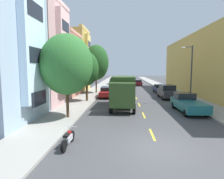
# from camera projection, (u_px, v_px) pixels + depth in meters

# --- Properties ---
(ground_plane) EXTENTS (160.00, 160.00, 0.00)m
(ground_plane) POSITION_uv_depth(u_px,v_px,m) (132.00, 89.00, 39.69)
(ground_plane) COLOR #424244
(sidewalk_left) EXTENTS (3.20, 120.00, 0.14)m
(sidewalk_left) POSITION_uv_depth(u_px,v_px,m) (97.00, 89.00, 38.13)
(sidewalk_left) COLOR #99968E
(sidewalk_left) RESTS_ON ground_plane
(sidewalk_right) EXTENTS (3.20, 120.00, 0.14)m
(sidewalk_right) POSITION_uv_depth(u_px,v_px,m) (169.00, 90.00, 37.27)
(sidewalk_right) COLOR #99968E
(sidewalk_right) RESTS_ON ground_plane
(lane_centerline_dashes) EXTENTS (0.14, 47.20, 0.01)m
(lane_centerline_dashes) POSITION_uv_depth(u_px,v_px,m) (133.00, 92.00, 34.23)
(lane_centerline_dashes) COLOR yellow
(lane_centerline_dashes) RESTS_ON ground_plane
(townhouse_second_rose) EXTENTS (12.06, 6.96, 11.59)m
(townhouse_second_rose) POSITION_uv_depth(u_px,v_px,m) (13.00, 56.00, 21.28)
(townhouse_second_rose) COLOR #CC9E9E
(townhouse_second_rose) RESTS_ON ground_plane
(townhouse_third_terracotta) EXTENTS (11.66, 6.96, 9.51)m
(townhouse_third_terracotta) POSITION_uv_depth(u_px,v_px,m) (42.00, 66.00, 28.49)
(townhouse_third_terracotta) COLOR #B27560
(townhouse_third_terracotta) RESTS_ON ground_plane
(townhouse_fourth_mustard) EXTENTS (13.22, 6.96, 11.51)m
(townhouse_fourth_mustard) POSITION_uv_depth(u_px,v_px,m) (54.00, 61.00, 35.54)
(townhouse_fourth_mustard) COLOR tan
(townhouse_fourth_mustard) RESTS_ON ground_plane
(street_tree_nearest) EXTENTS (4.20, 4.20, 6.75)m
(street_tree_nearest) POSITION_uv_depth(u_px,v_px,m) (67.00, 65.00, 15.18)
(street_tree_nearest) COLOR #47331E
(street_tree_nearest) RESTS_ON sidewalk_left
(street_tree_second) EXTENTS (3.03, 3.03, 6.11)m
(street_tree_second) POSITION_uv_depth(u_px,v_px,m) (86.00, 69.00, 23.36)
(street_tree_second) COLOR #47331E
(street_tree_second) RESTS_ON sidewalk_left
(street_tree_third) EXTENTS (4.19, 4.19, 7.94)m
(street_tree_third) POSITION_uv_depth(u_px,v_px,m) (96.00, 63.00, 31.40)
(street_tree_third) COLOR #47331E
(street_tree_third) RESTS_ON sidewalk_left
(street_lamp) EXTENTS (1.35, 0.28, 6.66)m
(street_lamp) POSITION_uv_depth(u_px,v_px,m) (190.00, 70.00, 22.07)
(street_lamp) COLOR #38383D
(street_lamp) RESTS_ON sidewalk_right
(delivery_box_truck) EXTENTS (2.66, 7.16, 3.30)m
(delivery_box_truck) POSITION_uv_depth(u_px,v_px,m) (124.00, 90.00, 20.07)
(delivery_box_truck) COLOR #2D471E
(delivery_box_truck) RESTS_ON ground_plane
(parked_suv_charcoal) EXTENTS (2.01, 4.82, 1.93)m
(parked_suv_charcoal) POSITION_uv_depth(u_px,v_px,m) (167.00, 91.00, 26.52)
(parked_suv_charcoal) COLOR #333338
(parked_suv_charcoal) RESTS_ON ground_plane
(parked_sedan_navy) EXTENTS (1.85, 4.52, 1.43)m
(parked_sedan_navy) POSITION_uv_depth(u_px,v_px,m) (159.00, 88.00, 33.06)
(parked_sedan_navy) COLOR navy
(parked_sedan_navy) RESTS_ON ground_plane
(parked_pickup_teal) EXTENTS (2.15, 5.35, 1.73)m
(parked_pickup_teal) POSITION_uv_depth(u_px,v_px,m) (188.00, 103.00, 18.15)
(parked_pickup_teal) COLOR #195B60
(parked_pickup_teal) RESTS_ON ground_plane
(parked_suv_sky) EXTENTS (1.96, 4.80, 1.93)m
(parked_suv_sky) POSITION_uv_depth(u_px,v_px,m) (115.00, 79.00, 58.44)
(parked_suv_sky) COLOR #7A9EC6
(parked_suv_sky) RESTS_ON ground_plane
(parked_pickup_forest) EXTENTS (2.13, 5.35, 1.73)m
(parked_pickup_forest) POSITION_uv_depth(u_px,v_px,m) (113.00, 81.00, 50.52)
(parked_pickup_forest) COLOR #194C28
(parked_pickup_forest) RESTS_ON ground_plane
(parked_wagon_red) EXTENTS (1.84, 4.71, 1.50)m
(parked_wagon_red) POSITION_uv_depth(u_px,v_px,m) (107.00, 92.00, 27.65)
(parked_wagon_red) COLOR #AD1E1E
(parked_wagon_red) RESTS_ON ground_plane
(moving_burgundy_sedan) EXTENTS (1.80, 4.50, 1.43)m
(moving_burgundy_sedan) POSITION_uv_depth(u_px,v_px,m) (138.00, 83.00, 47.06)
(moving_burgundy_sedan) COLOR maroon
(moving_burgundy_sedan) RESTS_ON ground_plane
(parked_motorcycle) EXTENTS (0.62, 2.05, 0.90)m
(parked_motorcycle) POSITION_uv_depth(u_px,v_px,m) (68.00, 139.00, 10.06)
(parked_motorcycle) COLOR black
(parked_motorcycle) RESTS_ON ground_plane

